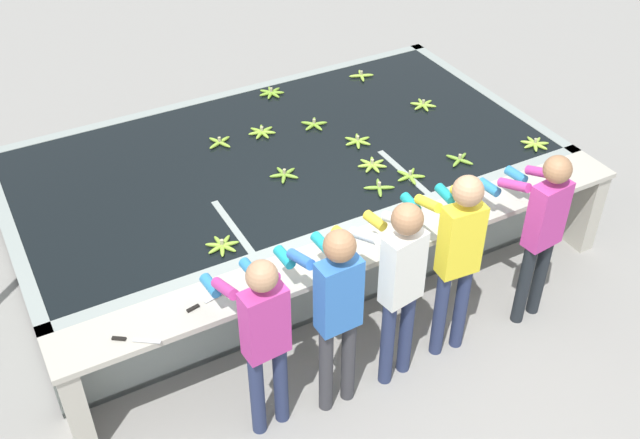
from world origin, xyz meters
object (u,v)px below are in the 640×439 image
at_px(banana_bunch_floating_4, 271,93).
at_px(banana_bunch_floating_12, 220,142).
at_px(banana_bunch_floating_13, 379,188).
at_px(banana_bunch_floating_5, 535,144).
at_px(worker_2, 399,277).
at_px(banana_bunch_floating_6, 314,124).
at_px(knife_0, 201,304).
at_px(banana_bunch_floating_0, 410,176).
at_px(banana_bunch_floating_1, 423,105).
at_px(worker_4, 541,224).
at_px(worker_0, 263,332).
at_px(knife_1, 129,339).
at_px(banana_bunch_floating_8, 222,245).
at_px(banana_bunch_floating_3, 361,76).
at_px(worker_3, 457,249).
at_px(worker_1, 336,304).
at_px(banana_bunch_floating_11, 284,175).
at_px(banana_bunch_floating_7, 262,132).
at_px(banana_bunch_floating_9, 358,141).
at_px(banana_bunch_floating_10, 372,165).
at_px(banana_bunch_floating_2, 460,160).

xyz_separation_m(banana_bunch_floating_4, banana_bunch_floating_12, (-0.89, -0.68, 0.00)).
bearing_deg(banana_bunch_floating_13, banana_bunch_floating_5, -3.24).
height_order(worker_2, banana_bunch_floating_6, worker_2).
relative_size(banana_bunch_floating_6, knife_0, 0.79).
distance_m(banana_bunch_floating_0, banana_bunch_floating_1, 1.36).
relative_size(banana_bunch_floating_5, knife_0, 0.80).
distance_m(worker_4, banana_bunch_floating_0, 1.29).
bearing_deg(worker_0, worker_2, -2.14).
xyz_separation_m(banana_bunch_floating_6, knife_1, (-2.53, -1.98, -0.01)).
distance_m(worker_2, banana_bunch_floating_6, 2.53).
bearing_deg(banana_bunch_floating_13, banana_bunch_floating_12, 124.48).
bearing_deg(worker_4, knife_0, 168.77).
bearing_deg(banana_bunch_floating_0, banana_bunch_floating_8, -176.92).
xyz_separation_m(worker_2, banana_bunch_floating_3, (1.58, 3.15, -0.12)).
relative_size(worker_3, worker_4, 1.05).
bearing_deg(banana_bunch_floating_4, worker_1, -107.88).
xyz_separation_m(worker_1, banana_bunch_floating_11, (0.48, 1.80, -0.11)).
bearing_deg(banana_bunch_floating_7, worker_3, -79.20).
relative_size(banana_bunch_floating_8, knife_1, 0.92).
height_order(banana_bunch_floating_4, knife_0, banana_bunch_floating_4).
bearing_deg(banana_bunch_floating_9, worker_3, -97.83).
distance_m(worker_1, banana_bunch_floating_11, 1.87).
bearing_deg(banana_bunch_floating_10, banana_bunch_floating_11, 162.68).
bearing_deg(banana_bunch_floating_5, banana_bunch_floating_2, 171.43).
xyz_separation_m(banana_bunch_floating_7, knife_0, (-1.43, -2.01, -0.01)).
distance_m(worker_2, banana_bunch_floating_5, 2.56).
distance_m(worker_2, worker_4, 1.41).
relative_size(banana_bunch_floating_4, banana_bunch_floating_11, 1.01).
xyz_separation_m(banana_bunch_floating_7, knife_1, (-2.01, -2.10, -0.01)).
xyz_separation_m(worker_3, banana_bunch_floating_10, (0.17, 1.50, -0.14)).
xyz_separation_m(worker_2, banana_bunch_floating_11, (-0.07, 1.79, -0.12)).
bearing_deg(worker_0, banana_bunch_floating_9, 45.08).
bearing_deg(knife_1, banana_bunch_floating_2, 12.24).
distance_m(banana_bunch_floating_8, banana_bunch_floating_11, 1.12).
bearing_deg(banana_bunch_floating_8, banana_bunch_floating_0, 3.08).
bearing_deg(banana_bunch_floating_7, banana_bunch_floating_8, -125.39).
bearing_deg(banana_bunch_floating_11, banana_bunch_floating_7, 79.91).
height_order(worker_4, banana_bunch_floating_0, worker_4).
distance_m(worker_4, knife_1, 3.37).
relative_size(banana_bunch_floating_1, banana_bunch_floating_5, 1.00).
bearing_deg(banana_bunch_floating_1, banana_bunch_floating_5, -66.43).
height_order(worker_4, banana_bunch_floating_8, worker_4).
relative_size(banana_bunch_floating_2, banana_bunch_floating_10, 0.94).
xyz_separation_m(banana_bunch_floating_0, banana_bunch_floating_8, (-1.89, -0.10, -0.00)).
bearing_deg(worker_0, banana_bunch_floating_0, 30.08).
relative_size(banana_bunch_floating_2, banana_bunch_floating_8, 0.94).
xyz_separation_m(banana_bunch_floating_9, banana_bunch_floating_13, (-0.24, -0.77, 0.00)).
height_order(banana_bunch_floating_2, banana_bunch_floating_5, same).
bearing_deg(worker_0, banana_bunch_floating_12, 74.12).
bearing_deg(banana_bunch_floating_13, worker_1, -133.10).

